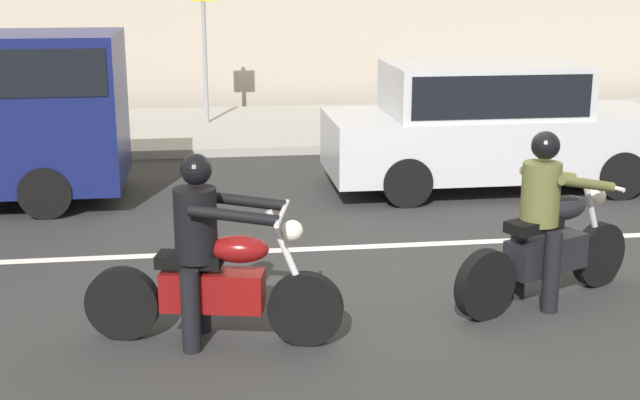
# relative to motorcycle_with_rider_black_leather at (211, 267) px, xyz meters

# --- Properties ---
(ground_plane) EXTENTS (80.00, 80.00, 0.00)m
(ground_plane) POSITION_rel_motorcycle_with_rider_black_leather_xyz_m (2.06, 1.37, -0.64)
(ground_plane) COLOR #2D2D2D
(sidewalk_slab) EXTENTS (40.00, 4.40, 0.14)m
(sidewalk_slab) POSITION_rel_motorcycle_with_rider_black_leather_xyz_m (2.06, 9.37, -0.57)
(sidewalk_slab) COLOR #99968E
(sidewalk_slab) RESTS_ON ground_plane
(lane_marking_stripe) EXTENTS (18.00, 0.14, 0.01)m
(lane_marking_stripe) POSITION_rel_motorcycle_with_rider_black_leather_xyz_m (2.56, 2.27, -0.64)
(lane_marking_stripe) COLOR silver
(lane_marking_stripe) RESTS_ON ground_plane
(motorcycle_with_rider_black_leather) EXTENTS (2.08, 0.80, 1.56)m
(motorcycle_with_rider_black_leather) POSITION_rel_motorcycle_with_rider_black_leather_xyz_m (0.00, 0.00, 0.00)
(motorcycle_with_rider_black_leather) COLOR black
(motorcycle_with_rider_black_leather) RESTS_ON ground_plane
(motorcycle_with_rider_olive) EXTENTS (1.94, 1.08, 1.58)m
(motorcycle_with_rider_olive) POSITION_rel_motorcycle_with_rider_black_leather_xyz_m (2.99, 0.48, 0.01)
(motorcycle_with_rider_olive) COLOR black
(motorcycle_with_rider_olive) RESTS_ON ground_plane
(parked_sedan_silver) EXTENTS (4.62, 1.82, 1.72)m
(parked_sedan_silver) POSITION_rel_motorcycle_with_rider_black_leather_xyz_m (3.86, 4.66, 0.24)
(parked_sedan_silver) COLOR #B2B5BA
(parked_sedan_silver) RESTS_ON ground_plane
(street_sign_post) EXTENTS (0.44, 0.08, 2.70)m
(street_sign_post) POSITION_rel_motorcycle_with_rider_black_leather_xyz_m (0.06, 9.69, 1.13)
(street_sign_post) COLOR gray
(street_sign_post) RESTS_ON sidewalk_slab
(pedestrian_bystander) EXTENTS (0.34, 0.34, 1.67)m
(pedestrian_bystander) POSITION_rel_motorcycle_with_rider_black_leather_xyz_m (-2.58, 10.04, 0.48)
(pedestrian_bystander) COLOR black
(pedestrian_bystander) RESTS_ON sidewalk_slab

